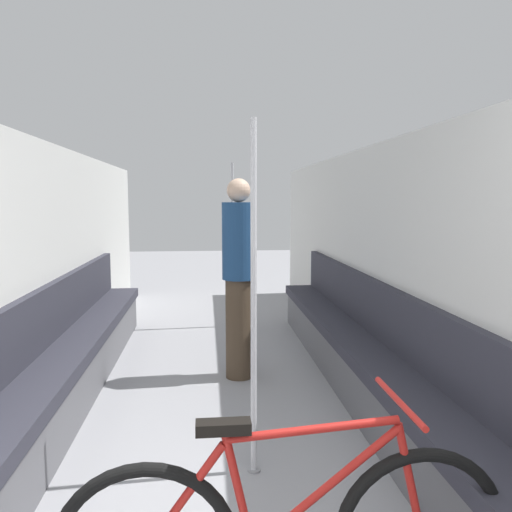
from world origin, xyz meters
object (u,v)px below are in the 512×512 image
bench_seat_row_left (61,371)px  passenger_standing (239,276)px  grab_pole_near (233,248)px  bench_seat_row_right (365,361)px  grab_pole_far (254,306)px

bench_seat_row_left → passenger_standing: size_ratio=2.91×
bench_seat_row_left → grab_pole_near: 2.95m
bench_seat_row_left → bench_seat_row_right: bearing=0.0°
grab_pole_far → passenger_standing: 1.61m
grab_pole_near → passenger_standing: bearing=-91.3°
bench_seat_row_left → passenger_standing: 1.65m
grab_pole_near → passenger_standing: (-0.04, -1.84, -0.07)m
bench_seat_row_left → bench_seat_row_right: same height
bench_seat_row_left → grab_pole_far: (1.37, -0.97, 0.68)m
bench_seat_row_right → grab_pole_far: bearing=-135.8°
bench_seat_row_right → passenger_standing: size_ratio=2.91×
grab_pole_far → passenger_standing: size_ratio=1.15×
grab_pole_near → bench_seat_row_right: bearing=-69.4°
grab_pole_far → passenger_standing: bearing=89.3°
bench_seat_row_left → grab_pole_near: (1.44, 2.49, 0.68)m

